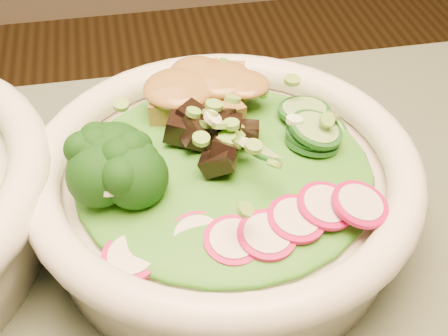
{
  "coord_description": "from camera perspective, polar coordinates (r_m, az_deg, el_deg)",
  "views": [
    {
      "loc": [
        -0.02,
        -0.13,
        1.09
      ],
      "look_at": [
        0.04,
        0.18,
        0.81
      ],
      "focal_mm": 50.0,
      "sensor_mm": 36.0,
      "label": 1
    }
  ],
  "objects": [
    {
      "name": "cucumber_slices",
      "position": [
        0.44,
        8.21,
        3.01
      ],
      "size": [
        0.08,
        0.08,
        0.04
      ],
      "primitive_type": null,
      "rotation": [
        0.0,
        0.0,
        -0.1
      ],
      "color": "#8FC26C",
      "rests_on": "salad_bowl"
    },
    {
      "name": "tofu_cubes",
      "position": [
        0.46,
        -2.35,
        6.14
      ],
      "size": [
        0.1,
        0.07,
        0.04
      ],
      "primitive_type": null,
      "rotation": [
        0.0,
        0.0,
        -0.1
      ],
      "color": "brown",
      "rests_on": "salad_bowl"
    },
    {
      "name": "salad_bowl",
      "position": [
        0.44,
        -0.0,
        -1.95
      ],
      "size": [
        0.27,
        0.27,
        0.07
      ],
      "rotation": [
        0.0,
        0.0,
        -0.1
      ],
      "color": "silver",
      "rests_on": "dining_table"
    },
    {
      "name": "peanut_sauce",
      "position": [
        0.46,
        -2.39,
        7.48
      ],
      "size": [
        0.07,
        0.06,
        0.02
      ],
      "primitive_type": "ellipsoid",
      "color": "brown",
      "rests_on": "tofu_cubes"
    },
    {
      "name": "mushroom_heap",
      "position": [
        0.42,
        -0.53,
        2.56
      ],
      "size": [
        0.08,
        0.08,
        0.04
      ],
      "primitive_type": null,
      "rotation": [
        0.0,
        0.0,
        -0.1
      ],
      "color": "black",
      "rests_on": "salad_bowl"
    },
    {
      "name": "lettuce_bed",
      "position": [
        0.42,
        0.0,
        0.1
      ],
      "size": [
        0.2,
        0.2,
        0.02
      ],
      "primitive_type": "ellipsoid",
      "color": "#2A6B16",
      "rests_on": "salad_bowl"
    },
    {
      "name": "broccoli_florets",
      "position": [
        0.4,
        -8.4,
        -0.29
      ],
      "size": [
        0.09,
        0.08,
        0.04
      ],
      "primitive_type": null,
      "rotation": [
        0.0,
        0.0,
        -0.1
      ],
      "color": "black",
      "rests_on": "salad_bowl"
    },
    {
      "name": "scallion_garnish",
      "position": [
        0.41,
        -0.0,
        2.64
      ],
      "size": [
        0.19,
        0.19,
        0.02
      ],
      "primitive_type": null,
      "color": "#69A339",
      "rests_on": "salad_bowl"
    },
    {
      "name": "radish_slices",
      "position": [
        0.38,
        3.72,
        -5.66
      ],
      "size": [
        0.11,
        0.05,
        0.02
      ],
      "primitive_type": null,
      "rotation": [
        0.0,
        0.0,
        -0.1
      ],
      "color": "#AB0D48",
      "rests_on": "salad_bowl"
    }
  ]
}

